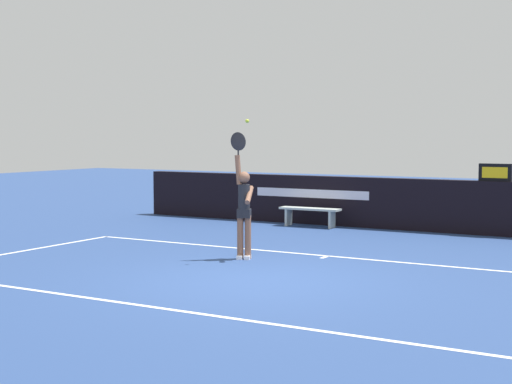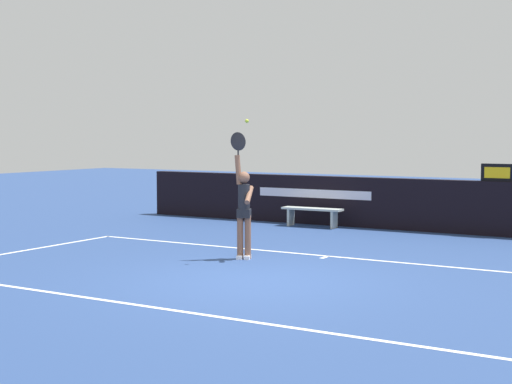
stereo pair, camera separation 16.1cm
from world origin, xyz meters
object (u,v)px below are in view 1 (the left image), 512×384
at_px(tennis_ball, 247,121).
at_px(courtside_bench_near, 310,212).
at_px(tennis_player, 244,207).
at_px(speed_display, 495,172).

relative_size(tennis_ball, courtside_bench_near, 0.04).
bearing_deg(tennis_player, courtside_bench_near, 102.03).
distance_m(tennis_ball, courtside_bench_near, 5.85).
bearing_deg(courtside_bench_near, speed_display, 7.58).
xyz_separation_m(tennis_player, tennis_ball, (0.23, -0.27, 1.56)).
height_order(speed_display, tennis_ball, tennis_ball).
height_order(speed_display, courtside_bench_near, speed_display).
bearing_deg(tennis_ball, tennis_player, 131.16).
bearing_deg(speed_display, tennis_player, -120.49).
height_order(tennis_player, tennis_ball, tennis_ball).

